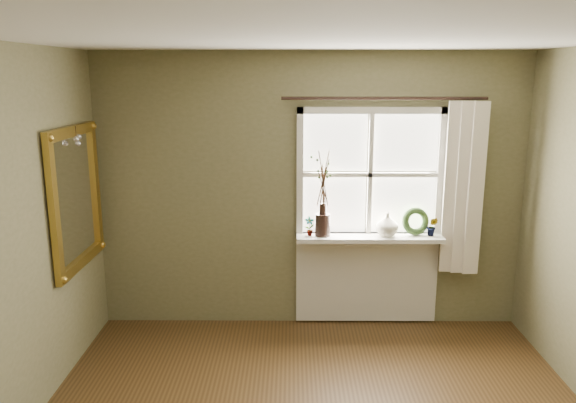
% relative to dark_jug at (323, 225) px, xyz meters
% --- Properties ---
extents(ceiling, '(4.50, 4.50, 0.00)m').
position_rel_dark_jug_xyz_m(ceiling, '(-0.11, -2.12, 1.58)').
color(ceiling, silver).
rests_on(ceiling, ground).
extents(wall_back, '(4.00, 0.10, 2.60)m').
position_rel_dark_jug_xyz_m(wall_back, '(-0.11, 0.18, 0.28)').
color(wall_back, '#6A6645').
rests_on(wall_back, ground).
extents(window_frame, '(1.36, 0.06, 1.24)m').
position_rel_dark_jug_xyz_m(window_frame, '(0.44, 0.11, 0.46)').
color(window_frame, silver).
rests_on(window_frame, wall_back).
extents(window_sill, '(1.36, 0.26, 0.04)m').
position_rel_dark_jug_xyz_m(window_sill, '(0.44, 0.00, -0.12)').
color(window_sill, silver).
rests_on(window_sill, wall_back).
extents(window_apron, '(1.36, 0.04, 0.88)m').
position_rel_dark_jug_xyz_m(window_apron, '(0.44, 0.11, -0.56)').
color(window_apron, silver).
rests_on(window_apron, ground).
extents(dark_jug, '(0.18, 0.18, 0.21)m').
position_rel_dark_jug_xyz_m(dark_jug, '(0.00, 0.00, 0.00)').
color(dark_jug, black).
rests_on(dark_jug, window_sill).
extents(cream_vase, '(0.28, 0.28, 0.22)m').
position_rel_dark_jug_xyz_m(cream_vase, '(0.60, 0.00, 0.01)').
color(cream_vase, beige).
rests_on(cream_vase, window_sill).
extents(wreath, '(0.28, 0.17, 0.27)m').
position_rel_dark_jug_xyz_m(wreath, '(0.87, 0.04, -0.00)').
color(wreath, '#29421D').
rests_on(wreath, window_sill).
extents(potted_plant_left, '(0.11, 0.08, 0.18)m').
position_rel_dark_jug_xyz_m(potted_plant_left, '(-0.12, 0.00, -0.01)').
color(potted_plant_left, '#29421D').
rests_on(potted_plant_left, window_sill).
extents(potted_plant_right, '(0.12, 0.11, 0.18)m').
position_rel_dark_jug_xyz_m(potted_plant_right, '(1.02, 0.00, -0.01)').
color(potted_plant_right, '#29421D').
rests_on(potted_plant_right, window_sill).
extents(curtain, '(0.36, 0.12, 1.59)m').
position_rel_dark_jug_xyz_m(curtain, '(1.28, 0.01, 0.34)').
color(curtain, silver).
rests_on(curtain, wall_back).
extents(curtain_rod, '(1.84, 0.03, 0.03)m').
position_rel_dark_jug_xyz_m(curtain_rod, '(0.54, 0.05, 1.16)').
color(curtain_rod, black).
rests_on(curtain_rod, wall_back).
extents(gilt_mirror, '(0.10, 0.99, 1.18)m').
position_rel_dark_jug_xyz_m(gilt_mirror, '(-2.07, -0.51, 0.37)').
color(gilt_mirror, white).
rests_on(gilt_mirror, wall_left).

